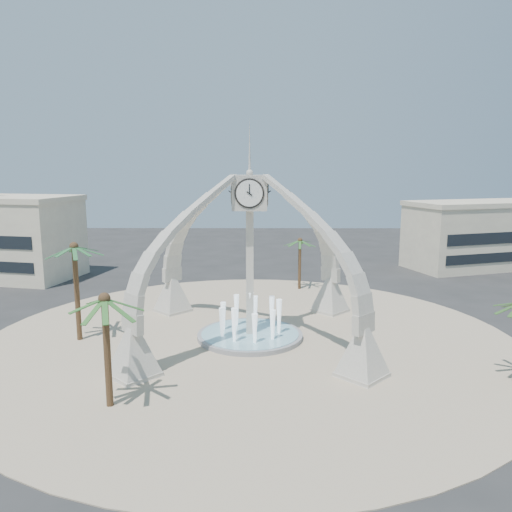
{
  "coord_description": "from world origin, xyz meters",
  "views": [
    {
      "loc": [
        0.65,
        -36.28,
        12.84
      ],
      "look_at": [
        0.45,
        2.0,
        6.02
      ],
      "focal_mm": 35.0,
      "sensor_mm": 36.0,
      "label": 1
    }
  ],
  "objects_px": {
    "palm_north": "(300,241)",
    "palm_south": "(104,300)",
    "clock_tower": "(250,255)",
    "fountain": "(250,335)",
    "palm_west": "(74,248)"
  },
  "relations": [
    {
      "from": "clock_tower",
      "to": "fountain",
      "type": "xyz_separation_m",
      "value": [
        0.0,
        0.0,
        -6.2
      ]
    },
    {
      "from": "clock_tower",
      "to": "palm_west",
      "type": "bearing_deg",
      "value": -177.92
    },
    {
      "from": "palm_west",
      "to": "palm_south",
      "type": "relative_size",
      "value": 1.16
    },
    {
      "from": "clock_tower",
      "to": "palm_north",
      "type": "distance_m",
      "value": 16.43
    },
    {
      "from": "clock_tower",
      "to": "palm_south",
      "type": "relative_size",
      "value": 2.63
    },
    {
      "from": "palm_north",
      "to": "palm_south",
      "type": "bearing_deg",
      "value": -115.07
    },
    {
      "from": "palm_south",
      "to": "clock_tower",
      "type": "bearing_deg",
      "value": 55.95
    },
    {
      "from": "fountain",
      "to": "palm_south",
      "type": "xyz_separation_m",
      "value": [
        -7.44,
        -11.01,
        5.68
      ]
    },
    {
      "from": "fountain",
      "to": "palm_north",
      "type": "xyz_separation_m",
      "value": [
        5.0,
        15.59,
        4.91
      ]
    },
    {
      "from": "clock_tower",
      "to": "fountain",
      "type": "height_order",
      "value": "clock_tower"
    },
    {
      "from": "clock_tower",
      "to": "palm_south",
      "type": "distance_m",
      "value": 13.3
    },
    {
      "from": "fountain",
      "to": "palm_west",
      "type": "distance_m",
      "value": 14.5
    },
    {
      "from": "fountain",
      "to": "palm_west",
      "type": "height_order",
      "value": "palm_west"
    },
    {
      "from": "clock_tower",
      "to": "palm_north",
      "type": "relative_size",
      "value": 3.03
    },
    {
      "from": "palm_west",
      "to": "palm_north",
      "type": "height_order",
      "value": "palm_west"
    }
  ]
}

